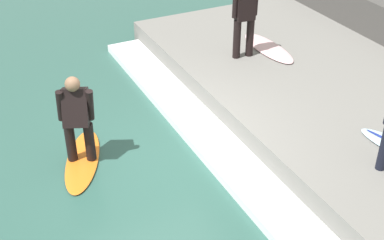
# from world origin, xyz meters

# --- Properties ---
(ground_plane) EXTENTS (28.00, 28.00, 0.00)m
(ground_plane) POSITION_xyz_m (0.00, 0.00, 0.00)
(ground_plane) COLOR #2D564C
(concrete_ledge) EXTENTS (4.40, 9.76, 0.52)m
(concrete_ledge) POSITION_xyz_m (3.56, 0.00, 0.26)
(concrete_ledge) COLOR slate
(concrete_ledge) RESTS_ON ground_plane
(wave_foam_crest) EXTENTS (0.77, 9.28, 0.16)m
(wave_foam_crest) POSITION_xyz_m (0.97, 0.00, 0.08)
(wave_foam_crest) COLOR white
(wave_foam_crest) RESTS_ON ground_plane
(surfboard_riding) EXTENTS (1.22, 1.88, 0.06)m
(surfboard_riding) POSITION_xyz_m (-1.22, 0.63, 0.03)
(surfboard_riding) COLOR orange
(surfboard_riding) RESTS_ON ground_plane
(surfer_riding) EXTENTS (0.54, 0.56, 1.54)m
(surfer_riding) POSITION_xyz_m (-1.22, 0.63, 0.92)
(surfer_riding) COLOR black
(surfer_riding) RESTS_ON surfboard_riding
(surfer_waiting_near) EXTENTS (0.55, 0.28, 1.63)m
(surfer_waiting_near) POSITION_xyz_m (2.73, 2.05, 1.44)
(surfer_waiting_near) COLOR black
(surfer_waiting_near) RESTS_ON concrete_ledge
(surfboard_waiting_near) EXTENTS (0.58, 1.74, 0.06)m
(surfboard_waiting_near) POSITION_xyz_m (3.42, 2.12, 0.55)
(surfboard_waiting_near) COLOR beige
(surfboard_waiting_near) RESTS_ON concrete_ledge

